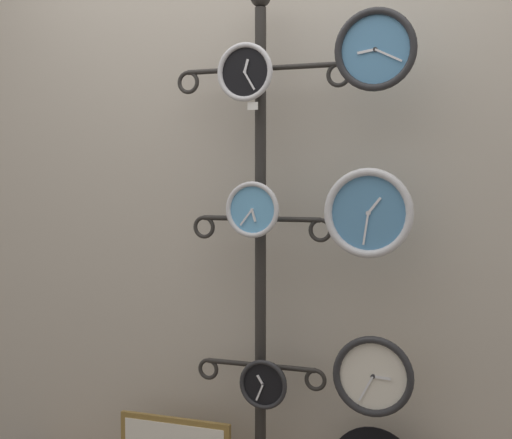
# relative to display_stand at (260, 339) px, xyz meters

# --- Properties ---
(shop_wall) EXTENTS (4.40, 0.04, 2.80)m
(shop_wall) POSITION_rel_display_stand_xyz_m (-0.00, 0.16, 0.74)
(shop_wall) COLOR #BCB2A3
(shop_wall) RESTS_ON ground_plane
(display_stand) EXTENTS (0.70, 0.43, 2.00)m
(display_stand) POSITION_rel_display_stand_xyz_m (0.00, 0.00, 0.00)
(display_stand) COLOR #282623
(display_stand) RESTS_ON ground_plane
(clock_top_center) EXTENTS (0.22, 0.04, 0.22)m
(clock_top_center) POSITION_rel_display_stand_xyz_m (-0.02, -0.11, 1.01)
(clock_top_center) COLOR black
(clock_top_right) EXTENTS (0.29, 0.04, 0.29)m
(clock_top_right) POSITION_rel_display_stand_xyz_m (0.46, -0.11, 1.06)
(clock_top_right) COLOR #4C84B2
(clock_middle_center) EXTENTS (0.21, 0.04, 0.21)m
(clock_middle_center) POSITION_rel_display_stand_xyz_m (0.01, -0.11, 0.51)
(clock_middle_center) COLOR #60A8DB
(clock_middle_right) EXTENTS (0.32, 0.04, 0.32)m
(clock_middle_right) POSITION_rel_display_stand_xyz_m (0.44, -0.09, 0.50)
(clock_middle_right) COLOR #4C84B2
(clock_bottom_center) EXTENTS (0.19, 0.04, 0.19)m
(clock_bottom_center) POSITION_rel_display_stand_xyz_m (0.04, -0.08, -0.15)
(clock_bottom_center) COLOR black
(clock_bottom_right) EXTENTS (0.29, 0.04, 0.29)m
(clock_bottom_right) POSITION_rel_display_stand_xyz_m (0.46, -0.09, -0.08)
(clock_bottom_right) COLOR silver
(price_tag_upper) EXTENTS (0.04, 0.00, 0.03)m
(price_tag_upper) POSITION_rel_display_stand_xyz_m (0.01, -0.11, 0.89)
(price_tag_upper) COLOR white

